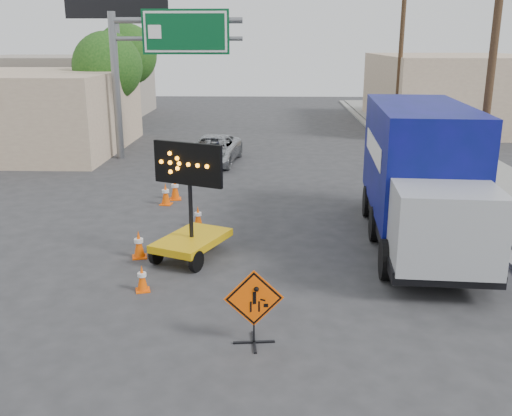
{
  "coord_description": "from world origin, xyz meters",
  "views": [
    {
      "loc": [
        1.01,
        -9.18,
        5.53
      ],
      "look_at": [
        0.58,
        3.73,
        1.72
      ],
      "focal_mm": 40.0,
      "sensor_mm": 36.0,
      "label": 1
    }
  ],
  "objects_px": {
    "construction_sign": "(254,305)",
    "box_truck": "(419,183)",
    "arrow_board": "(192,233)",
    "pickup_truck": "(213,150)"
  },
  "relations": [
    {
      "from": "pickup_truck",
      "to": "box_truck",
      "type": "xyz_separation_m",
      "value": [
        6.88,
        -10.56,
        1.09
      ]
    },
    {
      "from": "arrow_board",
      "to": "construction_sign",
      "type": "bearing_deg",
      "value": -43.84
    },
    {
      "from": "construction_sign",
      "to": "box_truck",
      "type": "distance_m",
      "value": 7.33
    },
    {
      "from": "construction_sign",
      "to": "box_truck",
      "type": "xyz_separation_m",
      "value": [
        4.38,
        5.81,
        0.94
      ]
    },
    {
      "from": "pickup_truck",
      "to": "arrow_board",
      "type": "bearing_deg",
      "value": -80.17
    },
    {
      "from": "construction_sign",
      "to": "box_truck",
      "type": "relative_size",
      "value": 0.18
    },
    {
      "from": "construction_sign",
      "to": "arrow_board",
      "type": "relative_size",
      "value": 0.48
    },
    {
      "from": "arrow_board",
      "to": "box_truck",
      "type": "relative_size",
      "value": 0.38
    },
    {
      "from": "pickup_truck",
      "to": "box_truck",
      "type": "height_order",
      "value": "box_truck"
    },
    {
      "from": "construction_sign",
      "to": "arrow_board",
      "type": "bearing_deg",
      "value": 106.23
    }
  ]
}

